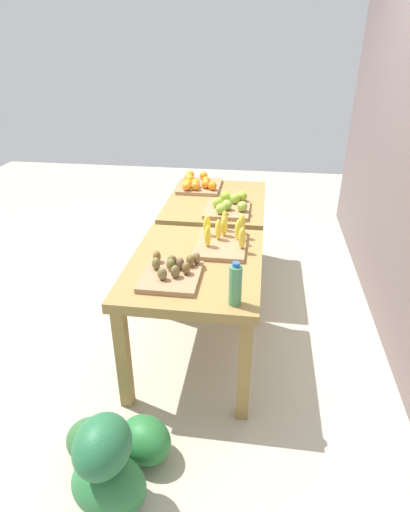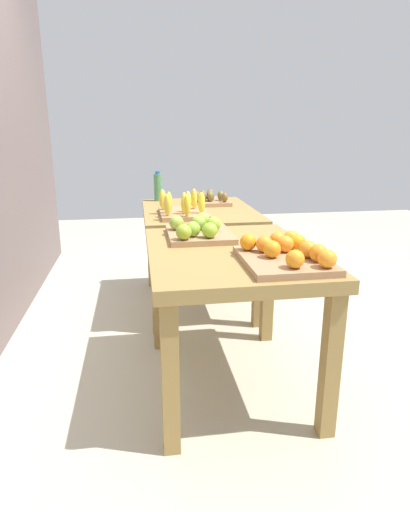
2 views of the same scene
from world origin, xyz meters
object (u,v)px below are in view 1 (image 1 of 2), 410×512
object	(u,v)px
orange_bin	(198,184)
watermelon_pile	(112,457)
display_table_left	(216,211)
display_table_right	(195,277)
kiwi_bin	(172,272)
water_bottle	(235,285)
banana_crate	(223,239)
apple_bin	(229,206)

from	to	relation	value
orange_bin	watermelon_pile	size ratio (longest dim) A/B	0.72
display_table_left	display_table_right	size ratio (longest dim) A/B	1.00
display_table_left	orange_bin	bearing A→B (deg)	-142.43
kiwi_bin	water_bottle	size ratio (longest dim) A/B	1.52
kiwi_bin	water_bottle	bearing A→B (deg)	59.41
display_table_right	water_bottle	xyz separation A→B (m)	(0.42, 0.27, 0.22)
kiwi_bin	watermelon_pile	xyz separation A→B (m)	(0.77, -0.15, -0.58)
kiwi_bin	banana_crate	bearing A→B (deg)	152.26
orange_bin	kiwi_bin	bearing A→B (deg)	3.50
apple_bin	banana_crate	size ratio (longest dim) A/B	0.95
orange_bin	watermelon_pile	bearing A→B (deg)	-1.28
watermelon_pile	display_table_left	bearing A→B (deg)	173.28
display_table_right	orange_bin	xyz separation A→B (m)	(-1.37, -0.19, 0.15)
display_table_left	banana_crate	xyz separation A→B (m)	(0.87, 0.14, 0.15)
orange_bin	display_table_right	bearing A→B (deg)	8.03
display_table_left	banana_crate	world-z (taller)	banana_crate
display_table_left	display_table_right	bearing A→B (deg)	0.00
kiwi_bin	apple_bin	bearing A→B (deg)	168.26
orange_bin	banana_crate	distance (m)	1.17
kiwi_bin	display_table_right	bearing A→B (deg)	154.15
display_table_left	watermelon_pile	xyz separation A→B (m)	(2.09, -0.25, -0.44)
water_bottle	banana_crate	bearing A→B (deg)	-168.96
display_table_right	display_table_left	bearing A→B (deg)	180.00
orange_bin	watermelon_pile	distance (m)	2.41
display_table_left	kiwi_bin	xyz separation A→B (m)	(1.32, -0.10, 0.14)
kiwi_bin	display_table_left	bearing A→B (deg)	175.78
banana_crate	kiwi_bin	bearing A→B (deg)	-27.74
orange_bin	banana_crate	xyz separation A→B (m)	(1.12, 0.33, 0.00)
display_table_left	apple_bin	bearing A→B (deg)	25.85
display_table_right	watermelon_pile	bearing A→B (deg)	-14.28
orange_bin	apple_bin	world-z (taller)	apple_bin
kiwi_bin	watermelon_pile	bearing A→B (deg)	-10.98
display_table_left	apple_bin	world-z (taller)	apple_bin
display_table_left	banana_crate	size ratio (longest dim) A/B	2.36
water_bottle	watermelon_pile	bearing A→B (deg)	-43.39
banana_crate	kiwi_bin	world-z (taller)	banana_crate
display_table_right	watermelon_pile	xyz separation A→B (m)	(0.97, -0.25, -0.44)
orange_bin	kiwi_bin	size ratio (longest dim) A/B	1.24
display_table_right	water_bottle	bearing A→B (deg)	32.94
apple_bin	kiwi_bin	size ratio (longest dim) A/B	1.15
display_table_right	kiwi_bin	size ratio (longest dim) A/B	2.88
watermelon_pile	kiwi_bin	bearing A→B (deg)	169.02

